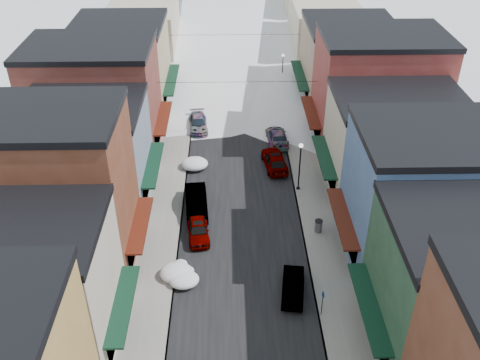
{
  "coord_description": "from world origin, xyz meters",
  "views": [
    {
      "loc": [
        -0.87,
        -10.99,
        27.76
      ],
      "look_at": [
        0.0,
        28.05,
        2.08
      ],
      "focal_mm": 40.0,
      "sensor_mm": 36.0,
      "label": 1
    }
  ],
  "objects_px": {
    "car_silver_sedan": "(198,229)",
    "car_dark_hatch": "(196,202)",
    "car_green_sedan": "(293,286)",
    "streetlamp_near": "(300,161)",
    "trash_can": "(318,226)"
  },
  "relations": [
    {
      "from": "car_silver_sedan",
      "to": "car_dark_hatch",
      "type": "bearing_deg",
      "value": 88.2
    },
    {
      "from": "car_silver_sedan",
      "to": "car_green_sedan",
      "type": "relative_size",
      "value": 0.97
    },
    {
      "from": "car_silver_sedan",
      "to": "car_dark_hatch",
      "type": "distance_m",
      "value": 3.63
    },
    {
      "from": "car_green_sedan",
      "to": "trash_can",
      "type": "bearing_deg",
      "value": -104.76
    },
    {
      "from": "car_silver_sedan",
      "to": "car_green_sedan",
      "type": "xyz_separation_m",
      "value": [
        7.0,
        -6.51,
        -0.0
      ]
    },
    {
      "from": "car_silver_sedan",
      "to": "trash_can",
      "type": "xyz_separation_m",
      "value": [
        9.79,
        0.25,
        -0.01
      ]
    },
    {
      "from": "car_green_sedan",
      "to": "streetlamp_near",
      "type": "xyz_separation_m",
      "value": [
        1.87,
        13.01,
        2.42
      ]
    },
    {
      "from": "streetlamp_near",
      "to": "trash_can",
      "type": "bearing_deg",
      "value": -81.61
    },
    {
      "from": "car_green_sedan",
      "to": "trash_can",
      "type": "xyz_separation_m",
      "value": [
        2.79,
        6.76,
        -0.01
      ]
    },
    {
      "from": "trash_can",
      "to": "streetlamp_near",
      "type": "bearing_deg",
      "value": 98.39
    },
    {
      "from": "car_silver_sedan",
      "to": "streetlamp_near",
      "type": "height_order",
      "value": "streetlamp_near"
    },
    {
      "from": "car_dark_hatch",
      "to": "trash_can",
      "type": "height_order",
      "value": "car_dark_hatch"
    },
    {
      "from": "car_green_sedan",
      "to": "streetlamp_near",
      "type": "distance_m",
      "value": 13.36
    },
    {
      "from": "car_silver_sedan",
      "to": "trash_can",
      "type": "relative_size",
      "value": 3.84
    },
    {
      "from": "car_dark_hatch",
      "to": "trash_can",
      "type": "xyz_separation_m",
      "value": [
        10.1,
        -3.36,
        -0.15
      ]
    }
  ]
}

